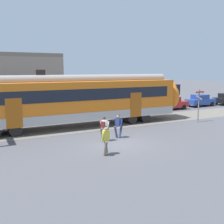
{
  "coord_description": "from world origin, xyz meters",
  "views": [
    {
      "loc": [
        -7.69,
        -14.61,
        4.74
      ],
      "look_at": [
        1.08,
        2.64,
        1.6
      ],
      "focal_mm": 42.0,
      "sensor_mm": 36.0,
      "label": 1
    }
  ],
  "objects_px": {
    "pedestrian_yellow": "(106,138)",
    "pedestrian_navy": "(118,124)",
    "parked_car_red": "(171,103)",
    "pedestrian_white": "(104,127)",
    "parked_car_blue": "(200,100)",
    "crossing_signal": "(199,100)"
  },
  "relations": [
    {
      "from": "pedestrian_navy",
      "to": "crossing_signal",
      "type": "bearing_deg",
      "value": 10.24
    },
    {
      "from": "pedestrian_navy",
      "to": "parked_car_red",
      "type": "xyz_separation_m",
      "value": [
        11.92,
        8.73,
        -0.18
      ]
    },
    {
      "from": "pedestrian_yellow",
      "to": "pedestrian_white",
      "type": "height_order",
      "value": "same"
    },
    {
      "from": "parked_car_blue",
      "to": "crossing_signal",
      "type": "xyz_separation_m",
      "value": [
        -7.94,
        -7.57,
        1.23
      ]
    },
    {
      "from": "pedestrian_white",
      "to": "parked_car_blue",
      "type": "height_order",
      "value": "pedestrian_white"
    },
    {
      "from": "pedestrian_navy",
      "to": "parked_car_red",
      "type": "bearing_deg",
      "value": 36.22
    },
    {
      "from": "pedestrian_navy",
      "to": "crossing_signal",
      "type": "height_order",
      "value": "crossing_signal"
    },
    {
      "from": "pedestrian_white",
      "to": "crossing_signal",
      "type": "relative_size",
      "value": 0.56
    },
    {
      "from": "parked_car_red",
      "to": "parked_car_blue",
      "type": "height_order",
      "value": "same"
    },
    {
      "from": "pedestrian_navy",
      "to": "parked_car_red",
      "type": "distance_m",
      "value": 14.78
    },
    {
      "from": "pedestrian_yellow",
      "to": "parked_car_blue",
      "type": "relative_size",
      "value": 0.41
    },
    {
      "from": "parked_car_blue",
      "to": "crossing_signal",
      "type": "relative_size",
      "value": 1.35
    },
    {
      "from": "pedestrian_white",
      "to": "pedestrian_navy",
      "type": "height_order",
      "value": "same"
    },
    {
      "from": "parked_car_red",
      "to": "crossing_signal",
      "type": "height_order",
      "value": "crossing_signal"
    },
    {
      "from": "pedestrian_yellow",
      "to": "pedestrian_navy",
      "type": "bearing_deg",
      "value": 51.08
    },
    {
      "from": "pedestrian_yellow",
      "to": "crossing_signal",
      "type": "height_order",
      "value": "crossing_signal"
    },
    {
      "from": "parked_car_blue",
      "to": "crossing_signal",
      "type": "distance_m",
      "value": 11.04
    },
    {
      "from": "parked_car_red",
      "to": "parked_car_blue",
      "type": "relative_size",
      "value": 0.99
    },
    {
      "from": "crossing_signal",
      "to": "pedestrian_yellow",
      "type": "bearing_deg",
      "value": -158.2
    },
    {
      "from": "parked_car_blue",
      "to": "pedestrian_white",
      "type": "bearing_deg",
      "value": -152.5
    },
    {
      "from": "pedestrian_navy",
      "to": "pedestrian_yellow",
      "type": "bearing_deg",
      "value": -128.92
    },
    {
      "from": "pedestrian_white",
      "to": "parked_car_blue",
      "type": "xyz_separation_m",
      "value": [
        18.33,
        9.54,
        -0.21
      ]
    }
  ]
}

